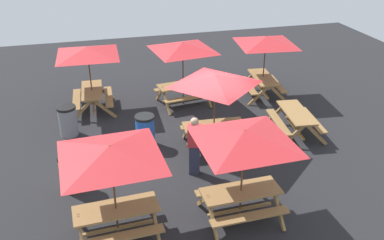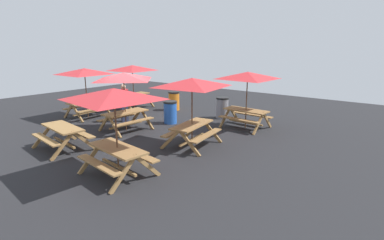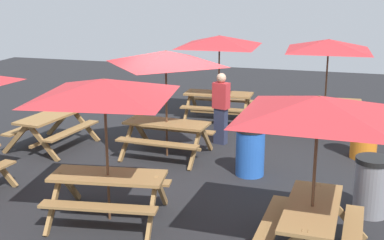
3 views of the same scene
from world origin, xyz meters
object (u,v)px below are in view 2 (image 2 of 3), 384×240
trash_bin_blue (170,112)px  trash_bin_orange (174,101)px  picnic_table_3 (63,133)px  picnic_table_1 (85,75)px  person_standing (124,102)px  picnic_table_5 (247,80)px  picnic_table_2 (124,81)px  trash_bin_gray (222,108)px  picnic_table_6 (133,71)px  picnic_table_4 (114,101)px  picnic_table_0 (192,88)px

trash_bin_blue → trash_bin_orange: bearing=128.0°
picnic_table_3 → trash_bin_blue: 4.69m
picnic_table_1 → person_standing: 2.37m
picnic_table_1 → picnic_table_5: (6.80, 2.93, 0.00)m
picnic_table_2 → trash_bin_gray: 4.81m
picnic_table_3 → picnic_table_6: picnic_table_6 is taller
picnic_table_1 → picnic_table_2: same height
picnic_table_6 → picnic_table_4: bearing=-136.7°
picnic_table_4 → picnic_table_6: 8.78m
trash_bin_orange → person_standing: person_standing is taller
picnic_table_3 → trash_bin_orange: bearing=106.6°
picnic_table_4 → person_standing: (-4.38, 3.84, -1.10)m
picnic_table_2 → picnic_table_5: (3.58, 3.31, 0.00)m
picnic_table_0 → trash_bin_gray: 4.51m
trash_bin_blue → trash_bin_orange: (-1.69, 2.16, 0.00)m
picnic_table_2 → picnic_table_4: size_ratio=0.83×
picnic_table_0 → picnic_table_6: size_ratio=0.99×
picnic_table_3 → picnic_table_4: size_ratio=0.69×
picnic_table_3 → picnic_table_6: (-3.27, 5.89, 1.43)m
picnic_table_0 → trash_bin_orange: 6.05m
trash_bin_gray → picnic_table_5: bearing=-26.7°
trash_bin_orange → picnic_table_0: bearing=-42.7°
picnic_table_4 → picnic_table_3: bearing=-177.5°
picnic_table_1 → trash_bin_blue: picnic_table_1 is taller
picnic_table_3 → trash_bin_gray: size_ratio=1.99×
person_standing → picnic_table_2: bearing=69.0°
picnic_table_0 → picnic_table_1: bearing=79.9°
trash_bin_gray → person_standing: 4.49m
picnic_table_2 → trash_bin_blue: picnic_table_2 is taller
trash_bin_gray → person_standing: person_standing is taller
person_standing → picnic_table_5: bearing=133.4°
picnic_table_1 → trash_bin_orange: (2.17, 3.72, -1.49)m
picnic_table_6 → person_standing: 3.17m
picnic_table_4 → picnic_table_5: size_ratio=0.99×
trash_bin_blue → picnic_table_3: bearing=-96.1°
picnic_table_5 → picnic_table_4: bearing=-91.2°
person_standing → picnic_table_0: bearing=96.7°
picnic_table_1 → picnic_table_5: size_ratio=1.00×
picnic_table_0 → picnic_table_3: size_ratio=1.44×
trash_bin_orange → person_standing: size_ratio=0.59×
picnic_table_2 → person_standing: bearing=55.9°
picnic_table_0 → person_standing: 4.65m
picnic_table_1 → picnic_table_4: same height
picnic_table_0 → trash_bin_gray: picnic_table_0 is taller
picnic_table_4 → trash_bin_orange: 8.34m
picnic_table_5 → trash_bin_gray: size_ratio=2.88×
picnic_table_4 → picnic_table_6: (-6.32, 6.09, 0.00)m
picnic_table_6 → trash_bin_blue: bearing=-110.9°
picnic_table_0 → picnic_table_5: size_ratio=0.99×
picnic_table_0 → picnic_table_4: size_ratio=1.00×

